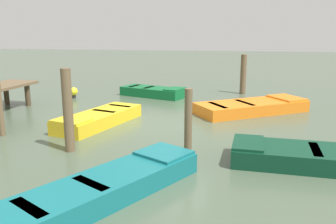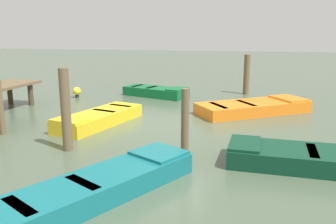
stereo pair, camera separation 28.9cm
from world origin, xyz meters
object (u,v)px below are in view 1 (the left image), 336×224
Objects in this scene: rowboat_yellow at (99,118)px; rowboat_green at (153,92)px; rowboat_dark_green at (302,156)px; mooring_piling_mid_right at (243,74)px; rowboat_teal at (107,186)px; rowboat_orange at (252,107)px; marker_buoy at (74,92)px; mooring_piling_near_left at (0,109)px; mooring_piling_center at (68,111)px; mooring_piling_far_left at (188,122)px.

rowboat_green is at bearing -170.35° from rowboat_yellow.
mooring_piling_mid_right is (9.04, 1.00, 0.70)m from rowboat_dark_green.
rowboat_dark_green is at bearing -28.45° from rowboat_teal.
rowboat_orange and rowboat_teal have the same top height.
rowboat_dark_green is 10.72m from marker_buoy.
rowboat_green is 0.89× the size of rowboat_yellow.
rowboat_yellow is at bearing 52.75° from rowboat_teal.
rowboat_teal and rowboat_yellow have the same top height.
mooring_piling_near_left is at bearing 177.35° from rowboat_orange.
rowboat_teal is at bearing -62.50° from rowboat_green.
mooring_piling_mid_right is at bearing 38.92° from rowboat_green.
mooring_piling_center is at bearing 68.28° from rowboat_teal.
marker_buoy is (6.65, 2.85, -0.75)m from mooring_piling_center.
rowboat_orange is at bearing -59.97° from mooring_piling_near_left.
marker_buoy is at bearing 23.19° from mooring_piling_center.
mooring_piling_near_left is at bearing -38.47° from rowboat_yellow.
rowboat_yellow is (2.55, 5.69, -0.00)m from rowboat_dark_green.
mooring_piling_near_left reaches higher than marker_buoy.
mooring_piling_center is (2.28, 1.74, 0.82)m from rowboat_teal.
mooring_piling_far_left is (2.50, -1.19, 0.59)m from rowboat_teal.
mooring_piling_near_left is (-1.57, 2.31, 0.57)m from rowboat_yellow.
rowboat_dark_green is 1.74× the size of mooring_piling_mid_right.
rowboat_teal is 2.83m from mooring_piling_far_left.
rowboat_green is 1.97× the size of mooring_piling_near_left.
mooring_piling_center reaches higher than rowboat_teal.
rowboat_teal and rowboat_green have the same top height.
mooring_piling_far_left is at bearing -97.48° from mooring_piling_near_left.
rowboat_dark_green is 2.67m from mooring_piling_far_left.
marker_buoy is at bearing -142.82° from rowboat_green.
rowboat_green is at bearing -52.46° from rowboat_dark_green.
marker_buoy is at bearing 3.68° from mooring_piling_near_left.
rowboat_yellow is 3.89m from mooring_piling_far_left.
rowboat_green is at bearing -73.30° from marker_buoy.
marker_buoy is at bearing -129.95° from rowboat_yellow.
rowboat_teal is (-7.38, 3.00, -0.00)m from rowboat_orange.
mooring_piling_center reaches higher than rowboat_dark_green.
mooring_piling_center reaches higher than rowboat_orange.
rowboat_yellow is (-5.16, 0.69, -0.00)m from rowboat_green.
rowboat_green is 3.51m from marker_buoy.
rowboat_orange is at bearing -42.85° from mooring_piling_center.
marker_buoy is at bearing 135.76° from rowboat_orange.
mooring_piling_center is at bearing -156.81° from marker_buoy.
rowboat_green is at bearing 38.00° from rowboat_teal.
mooring_piling_far_left reaches higher than rowboat_yellow.
mooring_piling_mid_right reaches higher than mooring_piling_near_left.
rowboat_green is 7.72m from mooring_piling_center.
rowboat_orange is at bearing -20.33° from mooring_piling_far_left.
rowboat_teal is 8.50× the size of marker_buoy.
marker_buoy is (4.15, 2.67, 0.07)m from rowboat_yellow.
mooring_piling_mid_right reaches higher than rowboat_orange.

